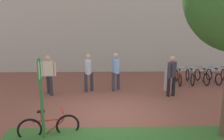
# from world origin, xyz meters

# --- Properties ---
(ground_plane) EXTENTS (60.00, 60.00, 0.00)m
(ground_plane) POSITION_xyz_m (0.00, 0.00, 0.00)
(ground_plane) COLOR brown
(planter_strip) EXTENTS (7.00, 1.10, 0.16)m
(planter_strip) POSITION_xyz_m (0.44, -1.59, 0.08)
(planter_strip) COLOR #336028
(planter_strip) RESTS_ON ground
(parking_sign_post) EXTENTS (0.08, 0.36, 2.31)m
(parking_sign_post) POSITION_xyz_m (-1.90, -1.59, 1.52)
(parking_sign_post) COLOR #2D7238
(parking_sign_post) RESTS_ON ground
(bike_at_sign) EXTENTS (1.65, 0.52, 0.86)m
(bike_at_sign) POSITION_xyz_m (-1.80, -1.38, 0.35)
(bike_at_sign) COLOR black
(bike_at_sign) RESTS_ON ground
(bike_rack_cluster) EXTENTS (3.76, 1.68, 0.83)m
(bike_rack_cluster) POSITION_xyz_m (4.91, 4.00, 0.35)
(bike_rack_cluster) COLOR #99999E
(bike_rack_cluster) RESTS_ON ground
(bollard_steel) EXTENTS (0.16, 0.16, 0.90)m
(bollard_steel) POSITION_xyz_m (2.48, 2.84, 0.45)
(bollard_steel) COLOR #ADADB2
(bollard_steel) RESTS_ON ground
(person_suited_dark) EXTENTS (0.43, 0.51, 1.72)m
(person_suited_dark) POSITION_xyz_m (2.50, 2.07, 0.98)
(person_suited_dark) COLOR black
(person_suited_dark) RESTS_ON ground
(person_shirt_blue) EXTENTS (0.37, 0.59, 1.72)m
(person_shirt_blue) POSITION_xyz_m (0.19, 2.91, 0.98)
(person_shirt_blue) COLOR #383342
(person_shirt_blue) RESTS_ON ground
(person_casual_tan) EXTENTS (0.61, 0.43, 1.72)m
(person_casual_tan) POSITION_xyz_m (-2.68, 2.37, 0.98)
(person_casual_tan) COLOR #2D2D38
(person_casual_tan) RESTS_ON ground
(person_shirt_white) EXTENTS (0.39, 0.61, 1.72)m
(person_shirt_white) POSITION_xyz_m (-1.02, 2.74, 0.98)
(person_shirt_white) COLOR #2D2D38
(person_shirt_white) RESTS_ON ground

